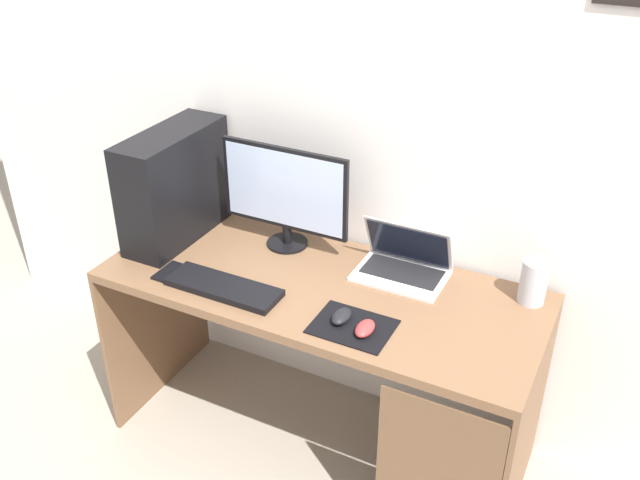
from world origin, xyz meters
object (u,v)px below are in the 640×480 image
(pc_tower, at_px, (175,185))
(mouse_right, at_px, (365,328))
(laptop, at_px, (403,264))
(cell_phone, at_px, (169,272))
(mouse_left, at_px, (342,316))
(keyboard, at_px, (224,287))
(monitor, at_px, (285,194))
(speaker, at_px, (534,282))

(pc_tower, distance_m, mouse_right, 0.98)
(laptop, relative_size, cell_phone, 2.50)
(pc_tower, bearing_deg, mouse_left, -15.91)
(mouse_right, bearing_deg, keyboard, 179.47)
(keyboard, bearing_deg, cell_phone, 179.30)
(monitor, bearing_deg, keyboard, -96.60)
(monitor, bearing_deg, cell_phone, -127.42)
(pc_tower, height_order, laptop, pc_tower)
(mouse_left, relative_size, cell_phone, 0.74)
(keyboard, height_order, mouse_right, mouse_right)
(laptop, relative_size, speaker, 2.05)
(laptop, relative_size, mouse_left, 3.38)
(keyboard, xyz_separation_m, cell_phone, (-0.24, 0.00, -0.01))
(monitor, height_order, mouse_left, monitor)
(monitor, xyz_separation_m, speaker, (0.93, 0.05, -0.14))
(speaker, xyz_separation_m, mouse_right, (-0.43, -0.43, -0.06))
(speaker, relative_size, mouse_left, 1.65)
(speaker, bearing_deg, mouse_right, -135.45)
(speaker, bearing_deg, keyboard, -156.69)
(monitor, bearing_deg, pc_tower, -164.70)
(monitor, distance_m, mouse_left, 0.57)
(pc_tower, distance_m, keyboard, 0.50)
(mouse_left, xyz_separation_m, mouse_right, (0.09, -0.02, 0.00))
(speaker, xyz_separation_m, cell_phone, (-1.22, -0.42, -0.07))
(laptop, xyz_separation_m, mouse_right, (0.02, -0.39, -0.02))
(keyboard, bearing_deg, monitor, 83.40)
(laptop, bearing_deg, keyboard, -143.61)
(laptop, bearing_deg, pc_tower, -171.87)
(keyboard, bearing_deg, laptop, 36.39)
(monitor, bearing_deg, mouse_left, -40.93)
(speaker, bearing_deg, monitor, -177.01)
(keyboard, bearing_deg, mouse_right, -0.53)
(monitor, height_order, speaker, monitor)
(pc_tower, bearing_deg, speaker, 6.91)
(monitor, distance_m, speaker, 0.95)
(pc_tower, height_order, mouse_left, pc_tower)
(keyboard, height_order, mouse_left, mouse_left)
(pc_tower, height_order, mouse_right, pc_tower)
(keyboard, relative_size, mouse_right, 4.38)
(pc_tower, bearing_deg, mouse_right, -15.79)
(pc_tower, xyz_separation_m, mouse_right, (0.92, -0.26, -0.20))
(pc_tower, distance_m, speaker, 1.38)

